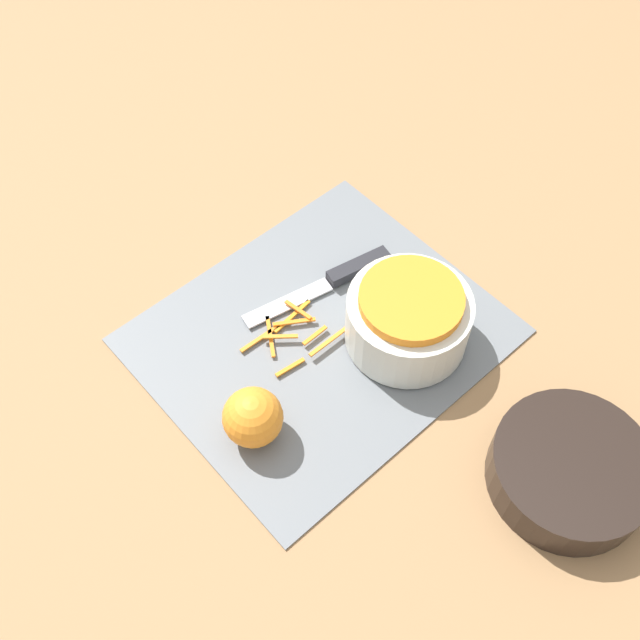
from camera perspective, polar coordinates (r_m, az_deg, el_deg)
name	(u,v)px	position (r m, az deg, el deg)	size (l,w,h in m)	color
ground_plane	(320,336)	(0.95, 0.00, -1.23)	(4.00, 4.00, 0.00)	#9E754C
cutting_board	(320,335)	(0.95, 0.00, -1.13)	(0.42, 0.36, 0.01)	slate
bowl_speckled	(408,318)	(0.92, 6.74, 0.19)	(0.15, 0.15, 0.09)	silver
bowl_dark	(569,470)	(0.88, 18.47, -10.80)	(0.18, 0.18, 0.05)	black
knife	(343,274)	(0.99, 1.78, 3.49)	(0.21, 0.06, 0.02)	#232328
orange_left	(253,417)	(0.85, -5.14, -7.40)	(0.07, 0.07, 0.07)	orange
peel_pile	(292,332)	(0.94, -2.15, -0.96)	(0.13, 0.09, 0.01)	orange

